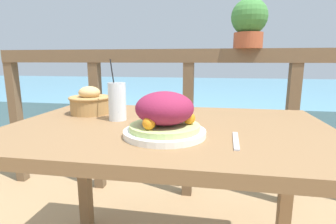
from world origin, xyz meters
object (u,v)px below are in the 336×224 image
Objects in this scene: salad_plate at (165,117)px; bread_basket at (90,102)px; drink_glass at (117,101)px; potted_plant at (249,22)px.

bread_basket is (-0.41, 0.30, -0.01)m from salad_plate.
bread_basket is (-0.17, 0.11, -0.02)m from drink_glass.
bread_basket is at bearing -138.85° from potted_plant.
drink_glass is at bearing 140.30° from salad_plate.
salad_plate is 0.88× the size of potted_plant.
drink_glass is at bearing -127.41° from potted_plant.
potted_plant reaches higher than drink_glass.
potted_plant is (0.77, 0.67, 0.43)m from bread_basket.
drink_glass reaches higher than salad_plate.
salad_plate is 0.51m from bread_basket.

